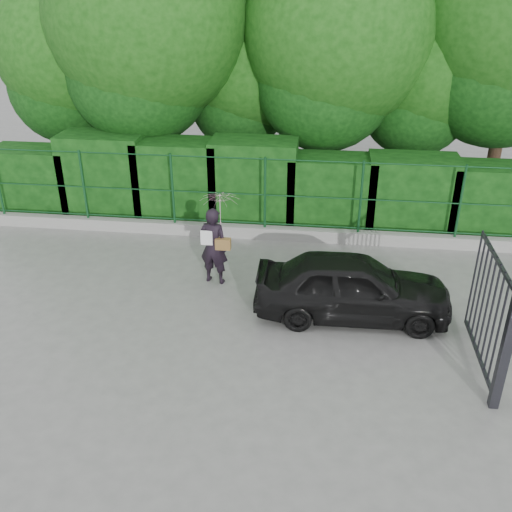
# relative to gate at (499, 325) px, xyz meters

# --- Properties ---
(ground) EXTENTS (80.00, 80.00, 0.00)m
(ground) POSITION_rel_gate_xyz_m (-4.60, 0.72, -1.19)
(ground) COLOR gray
(kerb) EXTENTS (14.00, 0.25, 0.30)m
(kerb) POSITION_rel_gate_xyz_m (-4.60, 5.22, -1.04)
(kerb) COLOR #9E9E99
(kerb) RESTS_ON ground
(fence) EXTENTS (14.13, 0.06, 1.80)m
(fence) POSITION_rel_gate_xyz_m (-4.38, 5.22, 0.01)
(fence) COLOR #103F1D
(fence) RESTS_ON kerb
(hedge) EXTENTS (14.20, 1.20, 2.25)m
(hedge) POSITION_rel_gate_xyz_m (-4.73, 6.22, -0.18)
(hedge) COLOR black
(hedge) RESTS_ON ground
(trees) EXTENTS (17.10, 6.15, 8.08)m
(trees) POSITION_rel_gate_xyz_m (-3.46, 8.46, 3.43)
(trees) COLOR black
(trees) RESTS_ON ground
(gate) EXTENTS (0.22, 2.33, 2.36)m
(gate) POSITION_rel_gate_xyz_m (0.00, 0.00, 0.00)
(gate) COLOR #232329
(gate) RESTS_ON ground
(woman) EXTENTS (0.91, 0.84, 2.01)m
(woman) POSITION_rel_gate_xyz_m (-4.94, 2.91, 0.09)
(woman) COLOR black
(woman) RESTS_ON ground
(car) EXTENTS (3.77, 1.59, 1.27)m
(car) POSITION_rel_gate_xyz_m (-2.14, 1.89, -0.55)
(car) COLOR black
(car) RESTS_ON ground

